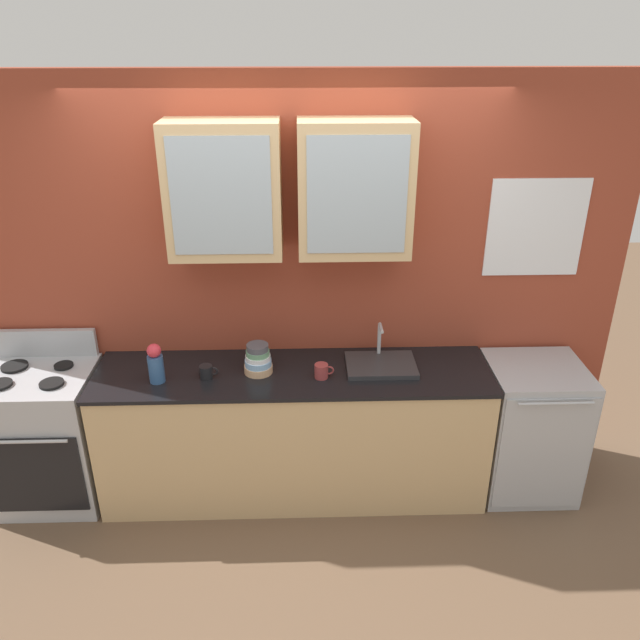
# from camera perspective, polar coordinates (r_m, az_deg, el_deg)

# --- Properties ---
(ground_plane) EXTENTS (10.00, 10.00, 0.00)m
(ground_plane) POSITION_cam_1_polar(r_m,az_deg,el_deg) (4.39, -2.23, -14.80)
(ground_plane) COLOR brown
(back_wall_unit) EXTENTS (4.16, 0.41, 2.60)m
(back_wall_unit) POSITION_cam_1_polar(r_m,az_deg,el_deg) (3.92, -2.51, 4.64)
(back_wall_unit) COLOR #993D28
(back_wall_unit) RESTS_ON ground_plane
(counter) EXTENTS (2.43, 0.61, 0.89)m
(counter) POSITION_cam_1_polar(r_m,az_deg,el_deg) (4.12, -2.34, -10.06)
(counter) COLOR tan
(counter) RESTS_ON ground_plane
(stove_range) EXTENTS (0.67, 0.61, 1.07)m
(stove_range) POSITION_cam_1_polar(r_m,az_deg,el_deg) (4.42, -23.42, -9.55)
(stove_range) COLOR #ADAFB5
(stove_range) RESTS_ON ground_plane
(sink_faucet) EXTENTS (0.43, 0.32, 0.25)m
(sink_faucet) POSITION_cam_1_polar(r_m,az_deg,el_deg) (3.93, 5.50, -3.96)
(sink_faucet) COLOR #2D2D30
(sink_faucet) RESTS_ON counter
(bowl_stack) EXTENTS (0.17, 0.17, 0.19)m
(bowl_stack) POSITION_cam_1_polar(r_m,az_deg,el_deg) (3.85, -5.60, -3.59)
(bowl_stack) COLOR #E0AD7F
(bowl_stack) RESTS_ON counter
(vase) EXTENTS (0.09, 0.09, 0.25)m
(vase) POSITION_cam_1_polar(r_m,az_deg,el_deg) (3.84, -14.59, -3.83)
(vase) COLOR #33598C
(vase) RESTS_ON counter
(cup_near_sink) EXTENTS (0.12, 0.08, 0.09)m
(cup_near_sink) POSITION_cam_1_polar(r_m,az_deg,el_deg) (3.79, 0.16, -4.62)
(cup_near_sink) COLOR #993838
(cup_near_sink) RESTS_ON counter
(cup_near_bowls) EXTENTS (0.11, 0.08, 0.08)m
(cup_near_bowls) POSITION_cam_1_polar(r_m,az_deg,el_deg) (3.85, -10.19, -4.62)
(cup_near_bowls) COLOR black
(cup_near_bowls) RESTS_ON counter
(dishwasher) EXTENTS (0.59, 0.60, 0.89)m
(dishwasher) POSITION_cam_1_polar(r_m,az_deg,el_deg) (4.36, 18.32, -9.23)
(dishwasher) COLOR #ADAFB5
(dishwasher) RESTS_ON ground_plane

